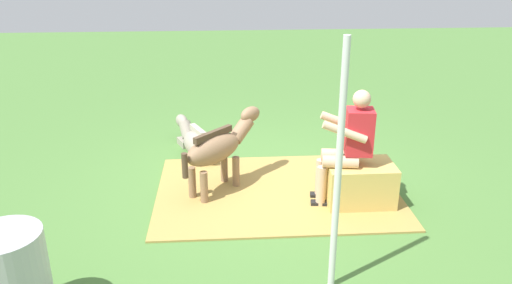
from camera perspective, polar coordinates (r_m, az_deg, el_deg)
The scene contains 9 objects.
ground_plane at distance 6.47m, azimuth 0.86°, elevation -4.72°, with size 24.00×24.00×0.00m, color #4C7A38.
hay_patch at distance 6.26m, azimuth 2.42°, elevation -5.57°, with size 2.94×2.09×0.02m, color #AD8C47.
hay_bale at distance 6.03m, azimuth 11.58°, elevation -4.64°, with size 0.78×0.54×0.50m, color tan.
person_seated at distance 5.79m, azimuth 10.34°, elevation -0.04°, with size 0.69×0.47×1.38m.
pony_standing at distance 6.09m, azimuth -4.23°, elevation -0.62°, with size 1.04×1.08×0.94m.
pony_lying at distance 7.30m, azimuth -6.57°, elevation -0.07°, with size 0.80×1.33×0.42m.
soda_bottle at distance 6.52m, azimuth 15.03°, elevation -3.99°, with size 0.07×0.07×0.28m.
water_barrel at distance 4.53m, azimuth -25.93°, elevation -13.80°, with size 0.59×0.59×0.83m, color #B2B2B7.
tent_pole_left at distance 4.19m, azimuth 9.27°, elevation -3.43°, with size 0.06×0.06×2.24m, color silver.
Camera 1 is at (0.49, 5.77, 2.88)m, focal length 35.43 mm.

